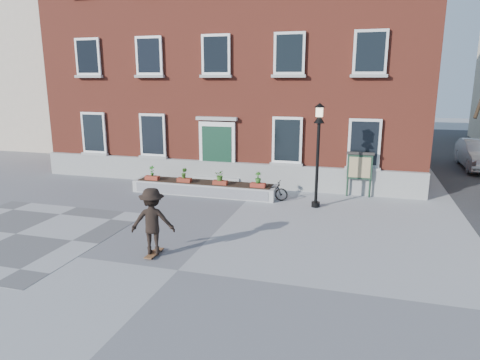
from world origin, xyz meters
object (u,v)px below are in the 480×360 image
(lamp_post, at_px, (318,141))
(bicycle, at_px, (269,190))
(parked_car, at_px, (480,155))
(skateboarder, at_px, (153,221))
(notice_board, at_px, (360,167))

(lamp_post, bearing_deg, bicycle, 166.20)
(parked_car, height_order, skateboarder, skateboarder)
(bicycle, relative_size, lamp_post, 0.39)
(notice_board, distance_m, skateboarder, 9.51)
(notice_board, bearing_deg, skateboarder, -124.06)
(lamp_post, height_order, skateboarder, lamp_post)
(bicycle, distance_m, skateboarder, 6.66)
(bicycle, relative_size, skateboarder, 0.80)
(lamp_post, height_order, notice_board, lamp_post)
(parked_car, distance_m, lamp_post, 12.42)
(bicycle, height_order, skateboarder, skateboarder)
(notice_board, relative_size, skateboarder, 0.97)
(parked_car, height_order, lamp_post, lamp_post)
(bicycle, distance_m, notice_board, 3.87)
(parked_car, distance_m, skateboarder, 19.28)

